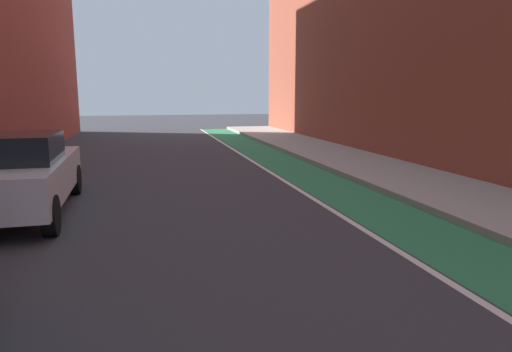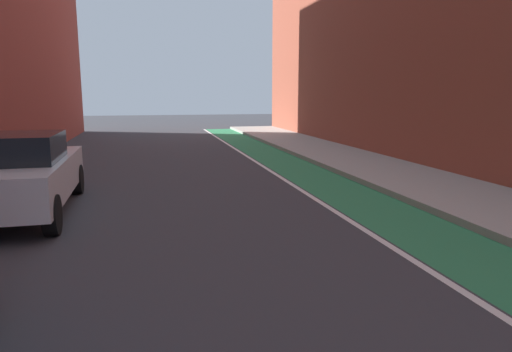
# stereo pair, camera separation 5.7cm
# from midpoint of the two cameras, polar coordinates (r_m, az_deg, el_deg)

# --- Properties ---
(ground_plane) EXTENTS (84.49, 84.49, 0.00)m
(ground_plane) POSITION_cam_midpoint_polar(r_m,az_deg,el_deg) (8.68, -7.06, -4.91)
(ground_plane) COLOR #38383D
(bike_lane_paint) EXTENTS (1.60, 38.40, 0.00)m
(bike_lane_paint) POSITION_cam_midpoint_polar(r_m,az_deg,el_deg) (11.46, 9.65, -1.29)
(bike_lane_paint) COLOR #2D8451
(bike_lane_paint) RESTS_ON ground
(lane_divider_stripe) EXTENTS (0.12, 38.40, 0.00)m
(lane_divider_stripe) POSITION_cam_midpoint_polar(r_m,az_deg,el_deg) (11.14, 5.37, -1.51)
(lane_divider_stripe) COLOR white
(lane_divider_stripe) RESTS_ON ground
(sidewalk_right) EXTENTS (2.81, 38.40, 0.14)m
(sidewalk_right) POSITION_cam_midpoint_polar(r_m,az_deg,el_deg) (12.45, 19.06, -0.47)
(sidewalk_right) COLOR #A8A59E
(sidewalk_right) RESTS_ON ground
(parked_sedan_white) EXTENTS (2.01, 4.37, 1.53)m
(parked_sedan_white) POSITION_cam_midpoint_polar(r_m,az_deg,el_deg) (9.66, -27.47, 0.31)
(parked_sedan_white) COLOR silver
(parked_sedan_white) RESTS_ON ground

